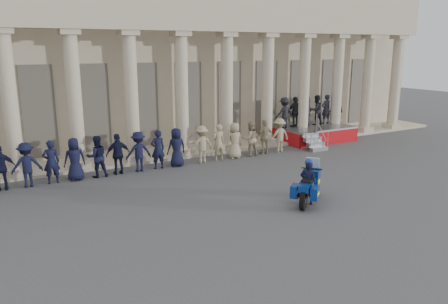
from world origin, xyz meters
The scene contains 6 objects.
ground centered at (0.00, 0.00, 0.00)m, with size 90.00×90.00×0.00m, color #3F3F41.
building centered at (0.00, 14.74, 4.52)m, with size 40.00×12.50×9.00m.
officer_rank centered at (-3.22, 6.47, 0.92)m, with size 20.07×0.69×1.83m.
reviewing_stand centered at (9.82, 8.08, 1.53)m, with size 5.17×4.18×2.70m.
motorcycle centered at (2.47, -0.51, 0.66)m, with size 1.97×1.75×1.53m.
rider centered at (2.37, -0.60, 0.84)m, with size 0.67×0.69×1.69m.
Camera 1 is at (-7.56, -12.18, 5.51)m, focal length 35.00 mm.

